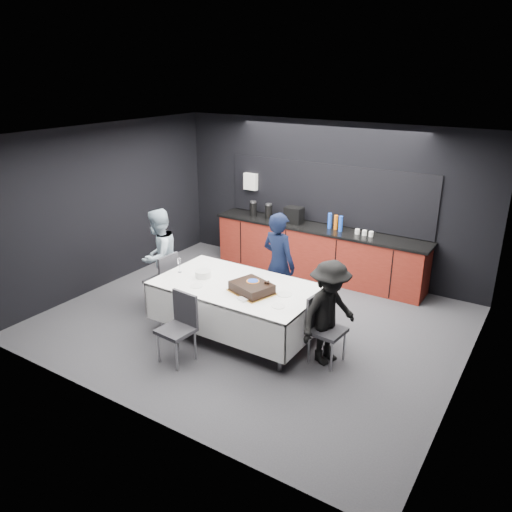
{
  "coord_description": "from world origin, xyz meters",
  "views": [
    {
      "loc": [
        3.69,
        -5.7,
        3.65
      ],
      "look_at": [
        0.0,
        0.1,
        1.05
      ],
      "focal_mm": 35.0,
      "sensor_mm": 36.0,
      "label": 1
    }
  ],
  "objects_px": {
    "chair_left": "(164,277)",
    "chair_near": "(180,322)",
    "person_left": "(159,257)",
    "party_table": "(237,293)",
    "cake_assembly": "(252,288)",
    "chair_right": "(322,323)",
    "plate_stack": "(203,274)",
    "champagne_flute": "(179,262)",
    "person_right": "(329,313)",
    "person_center": "(279,264)"
  },
  "relations": [
    {
      "from": "person_center",
      "to": "chair_near",
      "type": "bearing_deg",
      "value": 88.93
    },
    {
      "from": "party_table",
      "to": "chair_left",
      "type": "xyz_separation_m",
      "value": [
        -1.45,
        0.07,
        -0.11
      ]
    },
    {
      "from": "party_table",
      "to": "cake_assembly",
      "type": "distance_m",
      "value": 0.4
    },
    {
      "from": "party_table",
      "to": "chair_right",
      "type": "xyz_separation_m",
      "value": [
        1.33,
        0.02,
        -0.11
      ]
    },
    {
      "from": "person_left",
      "to": "chair_left",
      "type": "bearing_deg",
      "value": 49.2
    },
    {
      "from": "chair_left",
      "to": "person_right",
      "type": "height_order",
      "value": "person_right"
    },
    {
      "from": "party_table",
      "to": "champagne_flute",
      "type": "relative_size",
      "value": 10.36
    },
    {
      "from": "party_table",
      "to": "chair_near",
      "type": "relative_size",
      "value": 2.51
    },
    {
      "from": "champagne_flute",
      "to": "person_right",
      "type": "bearing_deg",
      "value": 2.75
    },
    {
      "from": "person_right",
      "to": "party_table",
      "type": "bearing_deg",
      "value": 108.46
    },
    {
      "from": "chair_right",
      "to": "person_center",
      "type": "height_order",
      "value": "person_center"
    },
    {
      "from": "plate_stack",
      "to": "chair_right",
      "type": "relative_size",
      "value": 0.25
    },
    {
      "from": "chair_left",
      "to": "chair_near",
      "type": "bearing_deg",
      "value": -40.38
    },
    {
      "from": "chair_right",
      "to": "person_left",
      "type": "xyz_separation_m",
      "value": [
        -3.01,
        0.2,
        0.25
      ]
    },
    {
      "from": "cake_assembly",
      "to": "champagne_flute",
      "type": "height_order",
      "value": "champagne_flute"
    },
    {
      "from": "cake_assembly",
      "to": "chair_left",
      "type": "bearing_deg",
      "value": 174.25
    },
    {
      "from": "chair_near",
      "to": "person_right",
      "type": "height_order",
      "value": "person_right"
    },
    {
      "from": "party_table",
      "to": "chair_left",
      "type": "height_order",
      "value": "chair_left"
    },
    {
      "from": "cake_assembly",
      "to": "chair_right",
      "type": "height_order",
      "value": "cake_assembly"
    },
    {
      "from": "plate_stack",
      "to": "chair_left",
      "type": "height_order",
      "value": "chair_left"
    },
    {
      "from": "party_table",
      "to": "person_center",
      "type": "distance_m",
      "value": 0.94
    },
    {
      "from": "party_table",
      "to": "chair_near",
      "type": "bearing_deg",
      "value": -104.8
    },
    {
      "from": "chair_left",
      "to": "chair_right",
      "type": "relative_size",
      "value": 1.0
    },
    {
      "from": "party_table",
      "to": "chair_left",
      "type": "distance_m",
      "value": 1.46
    },
    {
      "from": "chair_left",
      "to": "chair_near",
      "type": "distance_m",
      "value": 1.58
    },
    {
      "from": "plate_stack",
      "to": "champagne_flute",
      "type": "relative_size",
      "value": 1.03
    },
    {
      "from": "chair_right",
      "to": "person_left",
      "type": "distance_m",
      "value": 3.03
    },
    {
      "from": "person_left",
      "to": "person_right",
      "type": "xyz_separation_m",
      "value": [
        3.1,
        -0.2,
        -0.08
      ]
    },
    {
      "from": "chair_left",
      "to": "chair_near",
      "type": "xyz_separation_m",
      "value": [
        1.2,
        -1.02,
        0.0
      ]
    },
    {
      "from": "plate_stack",
      "to": "cake_assembly",
      "type": "bearing_deg",
      "value": -4.13
    },
    {
      "from": "chair_left",
      "to": "person_center",
      "type": "height_order",
      "value": "person_center"
    },
    {
      "from": "champagne_flute",
      "to": "chair_left",
      "type": "bearing_deg",
      "value": 161.54
    },
    {
      "from": "cake_assembly",
      "to": "chair_left",
      "type": "relative_size",
      "value": 0.73
    },
    {
      "from": "cake_assembly",
      "to": "person_center",
      "type": "relative_size",
      "value": 0.41
    },
    {
      "from": "chair_right",
      "to": "party_table",
      "type": "bearing_deg",
      "value": -179.06
    },
    {
      "from": "party_table",
      "to": "chair_right",
      "type": "bearing_deg",
      "value": 0.94
    },
    {
      "from": "champagne_flute",
      "to": "plate_stack",
      "type": "bearing_deg",
      "value": 6.17
    },
    {
      "from": "person_right",
      "to": "plate_stack",
      "type": "bearing_deg",
      "value": 109.53
    },
    {
      "from": "chair_right",
      "to": "person_left",
      "type": "height_order",
      "value": "person_left"
    },
    {
      "from": "party_table",
      "to": "chair_near",
      "type": "height_order",
      "value": "chair_near"
    },
    {
      "from": "champagne_flute",
      "to": "person_left",
      "type": "relative_size",
      "value": 0.14
    },
    {
      "from": "chair_right",
      "to": "person_left",
      "type": "bearing_deg",
      "value": 176.21
    },
    {
      "from": "chair_near",
      "to": "person_left",
      "type": "bearing_deg",
      "value": 140.63
    },
    {
      "from": "cake_assembly",
      "to": "champagne_flute",
      "type": "distance_m",
      "value": 1.3
    },
    {
      "from": "party_table",
      "to": "person_right",
      "type": "xyz_separation_m",
      "value": [
        1.41,
        0.02,
        0.07
      ]
    },
    {
      "from": "plate_stack",
      "to": "chair_left",
      "type": "relative_size",
      "value": 0.25
    },
    {
      "from": "chair_left",
      "to": "person_left",
      "type": "relative_size",
      "value": 0.59
    },
    {
      "from": "chair_near",
      "to": "person_right",
      "type": "distance_m",
      "value": 1.94
    },
    {
      "from": "chair_right",
      "to": "chair_near",
      "type": "distance_m",
      "value": 1.86
    },
    {
      "from": "party_table",
      "to": "plate_stack",
      "type": "distance_m",
      "value": 0.6
    }
  ]
}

